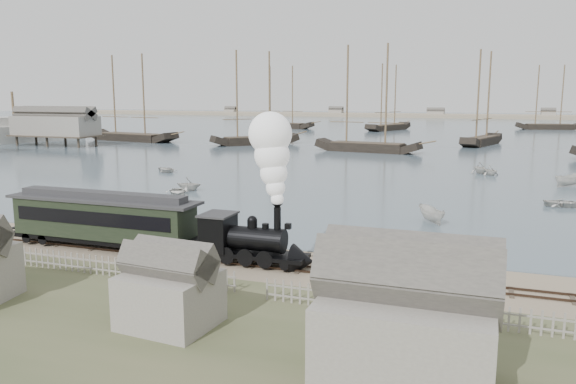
% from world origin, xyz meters
% --- Properties ---
extents(ground, '(600.00, 600.00, 0.00)m').
position_xyz_m(ground, '(0.00, 0.00, 0.00)').
color(ground, tan).
rests_on(ground, ground).
extents(harbor_water, '(600.00, 336.00, 0.06)m').
position_xyz_m(harbor_water, '(0.00, 170.00, 0.03)').
color(harbor_water, '#4C616D').
rests_on(harbor_water, ground).
extents(rail_track, '(120.00, 1.80, 0.16)m').
position_xyz_m(rail_track, '(0.00, -2.00, 0.04)').
color(rail_track, '#36271D').
rests_on(rail_track, ground).
extents(picket_fence_west, '(19.00, 0.10, 1.20)m').
position_xyz_m(picket_fence_west, '(-6.50, -7.00, 0.00)').
color(picket_fence_west, gray).
rests_on(picket_fence_west, ground).
extents(picket_fence_east, '(15.00, 0.10, 1.20)m').
position_xyz_m(picket_fence_east, '(12.50, -7.50, 0.00)').
color(picket_fence_east, gray).
rests_on(picket_fence_east, ground).
extents(shed_mid, '(4.00, 3.50, 3.60)m').
position_xyz_m(shed_mid, '(2.00, -12.00, 0.00)').
color(shed_mid, gray).
rests_on(shed_mid, ground).
extents(far_spit, '(500.00, 20.00, 1.80)m').
position_xyz_m(far_spit, '(0.00, 250.00, 0.00)').
color(far_spit, tan).
rests_on(far_spit, ground).
extents(locomotive, '(7.39, 2.76, 9.21)m').
position_xyz_m(locomotive, '(2.76, -2.00, 4.25)').
color(locomotive, black).
rests_on(locomotive, ground).
extents(passenger_coach, '(14.31, 2.76, 3.48)m').
position_xyz_m(passenger_coach, '(-9.39, -2.00, 2.19)').
color(passenger_coach, black).
rests_on(passenger_coach, ground).
extents(beached_dinghy, '(3.09, 3.81, 0.70)m').
position_xyz_m(beached_dinghy, '(-9.07, 1.00, 0.35)').
color(beached_dinghy, beige).
rests_on(beached_dinghy, ground).
extents(rowboat_0, '(4.42, 4.11, 0.75)m').
position_xyz_m(rowboat_0, '(-15.52, 18.02, 0.43)').
color(rowboat_0, beige).
rests_on(rowboat_0, harbor_water).
extents(rowboat_1, '(2.65, 3.02, 1.52)m').
position_xyz_m(rowboat_1, '(-15.82, 20.98, 0.82)').
color(rowboat_1, beige).
rests_on(rowboat_1, harbor_water).
extents(rowboat_2, '(3.53, 3.04, 1.32)m').
position_xyz_m(rowboat_2, '(11.17, 13.85, 0.72)').
color(rowboat_2, beige).
rests_on(rowboat_2, harbor_water).
extents(rowboat_3, '(2.71, 3.71, 0.75)m').
position_xyz_m(rowboat_3, '(22.45, 24.95, 0.43)').
color(rowboat_3, beige).
rests_on(rowboat_3, harbor_water).
extents(rowboat_5, '(3.79, 3.92, 1.53)m').
position_xyz_m(rowboat_5, '(24.31, 38.36, 0.83)').
color(rowboat_5, beige).
rests_on(rowboat_5, harbor_water).
extents(rowboat_6, '(4.06, 4.39, 0.74)m').
position_xyz_m(rowboat_6, '(-26.79, 33.71, 0.43)').
color(rowboat_6, beige).
rests_on(rowboat_6, harbor_water).
extents(rowboat_7, '(3.75, 3.52, 1.58)m').
position_xyz_m(rowboat_7, '(14.44, 46.64, 0.85)').
color(rowboat_7, beige).
rests_on(rowboat_7, harbor_water).
extents(rowboat_8, '(3.48, 3.46, 1.39)m').
position_xyz_m(rowboat_8, '(15.74, 45.35, 0.75)').
color(rowboat_8, beige).
rests_on(rowboat_8, harbor_water).
extents(schooner_0, '(25.62, 10.40, 20.00)m').
position_xyz_m(schooner_0, '(-63.55, 78.22, 10.06)').
color(schooner_0, black).
rests_on(schooner_0, harbor_water).
extents(schooner_1, '(16.86, 17.08, 20.00)m').
position_xyz_m(schooner_1, '(-32.27, 78.62, 10.06)').
color(schooner_1, black).
rests_on(schooner_1, harbor_water).
extents(schooner_2, '(20.55, 7.57, 20.00)m').
position_xyz_m(schooner_2, '(-6.19, 71.10, 10.06)').
color(schooner_2, black).
rests_on(schooner_2, harbor_water).
extents(schooner_3, '(9.15, 18.40, 20.00)m').
position_xyz_m(schooner_3, '(13.84, 93.85, 10.06)').
color(schooner_3, black).
rests_on(schooner_3, harbor_water).
extents(schooner_6, '(21.65, 7.76, 20.00)m').
position_xyz_m(schooner_6, '(-48.10, 138.13, 10.06)').
color(schooner_6, black).
rests_on(schooner_6, harbor_water).
extents(schooner_7, '(11.85, 20.49, 20.00)m').
position_xyz_m(schooner_7, '(-13.93, 139.23, 10.06)').
color(schooner_7, black).
rests_on(schooner_7, harbor_water).
extents(schooner_8, '(19.71, 8.50, 20.00)m').
position_xyz_m(schooner_8, '(32.59, 159.98, 10.06)').
color(schooner_8, black).
rests_on(schooner_8, harbor_water).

